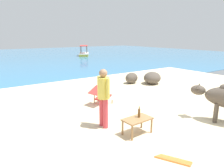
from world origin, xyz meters
TOP-DOWN VIEW (x-y plane):
  - sand_beach at (0.00, 0.00)m, footprint 18.00×14.00m
  - water_surface at (0.00, 22.00)m, footprint 60.00×36.00m
  - low_bench_table at (-0.89, -0.19)m, footprint 0.78×0.47m
  - bottle at (-0.81, -0.15)m, footprint 0.07×0.07m
  - deck_chair_near at (-0.46, 2.33)m, footprint 0.88×0.72m
  - person_standing at (-1.37, 0.66)m, footprint 0.32×0.51m
  - shore_rock_large at (2.73, 4.35)m, footprint 0.88×0.71m
  - shore_rock_medium at (3.55, 3.64)m, footprint 1.36×1.30m
  - boat_yellow at (8.05, 20.27)m, footprint 2.79×3.77m

SIDE VIEW (x-z plane):
  - water_surface at x=0.00m, z-range -0.01..0.01m
  - sand_beach at x=0.00m, z-range 0.00..0.04m
  - boat_yellow at x=8.05m, z-range -0.35..0.94m
  - shore_rock_large at x=2.73m, z-range 0.04..0.61m
  - shore_rock_medium at x=3.55m, z-range 0.04..0.67m
  - low_bench_table at x=-0.89m, z-range 0.18..0.60m
  - deck_chair_near at x=-0.46m, z-range 0.08..0.77m
  - bottle at x=-0.81m, z-range 0.43..0.73m
  - person_standing at x=-1.37m, z-range 0.18..1.80m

